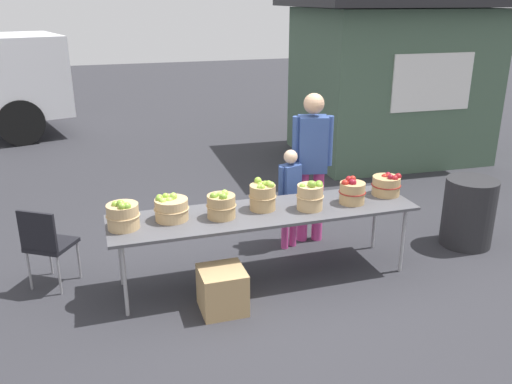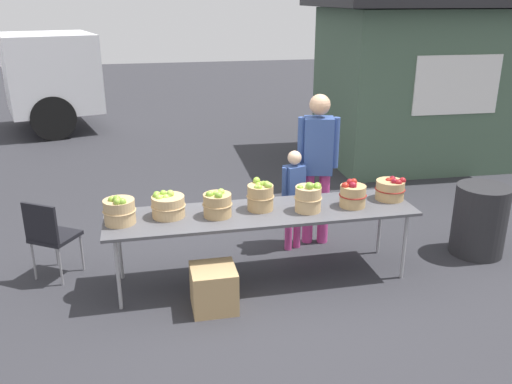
{
  "view_description": "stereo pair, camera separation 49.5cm",
  "coord_description": "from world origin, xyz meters",
  "views": [
    {
      "loc": [
        -1.58,
        -4.76,
        2.77
      ],
      "look_at": [
        0.0,
        0.3,
        0.85
      ],
      "focal_mm": 37.86,
      "sensor_mm": 36.0,
      "label": 1
    },
    {
      "loc": [
        -1.11,
        -4.88,
        2.77
      ],
      "look_at": [
        0.0,
        0.3,
        0.85
      ],
      "focal_mm": 37.86,
      "sensor_mm": 36.0,
      "label": 2
    }
  ],
  "objects": [
    {
      "name": "apple_basket_red_0",
      "position": [
        0.93,
        -0.05,
        0.87
      ],
      "size": [
        0.28,
        0.28,
        0.28
      ],
      "color": "tan",
      "rests_on": "market_table"
    },
    {
      "name": "child_customer",
      "position": [
        0.5,
        0.62,
        0.69
      ],
      "size": [
        0.3,
        0.22,
        1.18
      ],
      "rotation": [
        0.0,
        0.0,
        3.46
      ],
      "color": "#CC3F8C",
      "rests_on": "ground"
    },
    {
      "name": "produce_crate",
      "position": [
        -0.57,
        -0.47,
        0.21
      ],
      "size": [
        0.41,
        0.41,
        0.41
      ],
      "primitive_type": "cube",
      "color": "tan",
      "rests_on": "ground"
    },
    {
      "name": "trash_barrel",
      "position": [
        2.53,
        0.07,
        0.4
      ],
      "size": [
        0.59,
        0.59,
        0.81
      ],
      "primitive_type": "cylinder",
      "color": "#262628",
      "rests_on": "ground"
    },
    {
      "name": "vendor_adult",
      "position": [
        0.81,
        0.74,
        1.04
      ],
      "size": [
        0.46,
        0.3,
        1.77
      ],
      "rotation": [
        0.0,
        0.0,
        2.9
      ],
      "color": "#CC3F8C",
      "rests_on": "ground"
    },
    {
      "name": "folding_chair",
      "position": [
        -2.11,
        0.45,
        0.51
      ],
      "size": [
        0.55,
        0.55,
        0.86
      ],
      "rotation": [
        0.0,
        0.0,
        2.57
      ],
      "color": "black",
      "rests_on": "ground"
    },
    {
      "name": "apple_basket_green_0",
      "position": [
        -1.38,
        -0.01,
        0.88
      ],
      "size": [
        0.31,
        0.31,
        0.29
      ],
      "color": "tan",
      "rests_on": "market_table"
    },
    {
      "name": "apple_basket_red_1",
      "position": [
        1.4,
        0.06,
        0.86
      ],
      "size": [
        0.32,
        0.32,
        0.25
      ],
      "color": "tan",
      "rests_on": "market_table"
    },
    {
      "name": "apple_basket_green_4",
      "position": [
        0.45,
        -0.08,
        0.89
      ],
      "size": [
        0.28,
        0.28,
        0.32
      ],
      "color": "tan",
      "rests_on": "market_table"
    },
    {
      "name": "apple_basket_green_3",
      "position": [
        -0.01,
        0.06,
        0.89
      ],
      "size": [
        0.28,
        0.28,
        0.31
      ],
      "color": "tan",
      "rests_on": "market_table"
    },
    {
      "name": "apple_basket_green_2",
      "position": [
        -0.45,
        -0.03,
        0.88
      ],
      "size": [
        0.29,
        0.29,
        0.28
      ],
      "color": "tan",
      "rests_on": "market_table"
    },
    {
      "name": "food_kiosk",
      "position": [
        3.6,
        3.81,
        1.38
      ],
      "size": [
        3.59,
        3.01,
        2.74
      ],
      "rotation": [
        0.0,
        0.0,
        -0.03
      ],
      "color": "#47604C",
      "rests_on": "ground"
    },
    {
      "name": "market_table",
      "position": [
        0.0,
        0.0,
        0.72
      ],
      "size": [
        3.1,
        0.76,
        0.75
      ],
      "color": "#4C4C51",
      "rests_on": "ground"
    },
    {
      "name": "apple_basket_green_1",
      "position": [
        -0.93,
        0.07,
        0.87
      ],
      "size": [
        0.34,
        0.34,
        0.26
      ],
      "color": "tan",
      "rests_on": "market_table"
    },
    {
      "name": "ground_plane",
      "position": [
        0.0,
        0.0,
        0.0
      ],
      "size": [
        40.0,
        40.0,
        0.0
      ],
      "primitive_type": "plane",
      "color": "#2D2D33"
    }
  ]
}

